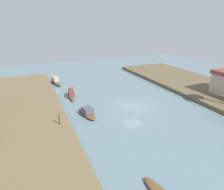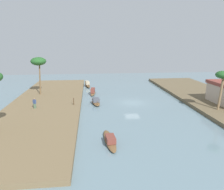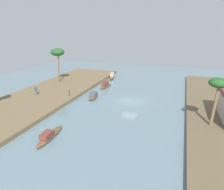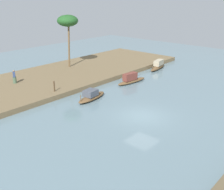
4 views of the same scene
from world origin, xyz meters
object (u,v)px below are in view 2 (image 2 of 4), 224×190
(person_on_near_bank, at_px, (35,104))
(mooring_post, at_px, (74,101))
(sampan_upstream_small, at_px, (93,92))
(sampan_midstream, at_px, (110,140))
(palm_tree_left_near, at_px, (38,62))
(sampan_open_hull, at_px, (96,102))
(sampan_downstream_large, at_px, (87,85))
(palm_tree_right_tall, at_px, (223,77))

(person_on_near_bank, relative_size, mooring_post, 1.38)
(sampan_upstream_small, bearing_deg, sampan_midstream, 10.40)
(mooring_post, distance_m, palm_tree_left_near, 11.75)
(sampan_open_hull, relative_size, person_on_near_bank, 2.64)
(sampan_downstream_large, relative_size, mooring_post, 4.04)
(sampan_open_hull, height_order, mooring_post, mooring_post)
(sampan_open_hull, relative_size, palm_tree_right_tall, 0.71)
(sampan_open_hull, xyz_separation_m, mooring_post, (1.88, -3.57, 0.71))
(sampan_upstream_small, relative_size, person_on_near_bank, 2.94)
(palm_tree_right_tall, bearing_deg, sampan_midstream, -65.09)
(sampan_open_hull, relative_size, mooring_post, 3.65)
(sampan_midstream, height_order, palm_tree_right_tall, palm_tree_right_tall)
(sampan_upstream_small, xyz_separation_m, sampan_midstream, (21.48, 1.38, -0.15))
(sampan_midstream, xyz_separation_m, palm_tree_left_near, (-20.41, -11.30, 6.37))
(mooring_post, bearing_deg, sampan_upstream_small, 160.33)
(mooring_post, xyz_separation_m, palm_tree_right_tall, (4.68, 21.53, 4.33))
(sampan_midstream, relative_size, palm_tree_left_near, 0.76)
(sampan_midstream, distance_m, palm_tree_left_near, 24.18)
(sampan_open_hull, distance_m, sampan_midstream, 14.47)
(palm_tree_left_near, bearing_deg, mooring_post, 40.57)
(palm_tree_left_near, bearing_deg, sampan_downstream_large, 135.19)
(person_on_near_bank, height_order, palm_tree_right_tall, palm_tree_right_tall)
(sampan_upstream_small, height_order, sampan_midstream, sampan_upstream_small)
(sampan_midstream, bearing_deg, mooring_post, -164.56)
(sampan_downstream_large, xyz_separation_m, mooring_post, (16.67, -2.04, 0.60))
(person_on_near_bank, height_order, palm_tree_left_near, palm_tree_left_near)
(sampan_midstream, bearing_deg, palm_tree_left_near, -155.61)
(person_on_near_bank, distance_m, mooring_post, 5.81)
(palm_tree_right_tall, bearing_deg, mooring_post, -102.27)
(palm_tree_left_near, distance_m, palm_tree_right_tall, 30.94)
(palm_tree_left_near, relative_size, palm_tree_right_tall, 1.22)
(sampan_upstream_small, relative_size, palm_tree_right_tall, 0.79)
(sampan_downstream_large, relative_size, person_on_near_bank, 2.93)
(sampan_midstream, bearing_deg, sampan_open_hull, 179.39)
(sampan_midstream, distance_m, palm_tree_right_tall, 19.38)
(sampan_open_hull, bearing_deg, sampan_upstream_small, 175.18)
(person_on_near_bank, xyz_separation_m, palm_tree_left_near, (-9.08, -1.04, 5.50))
(sampan_downstream_large, height_order, sampan_open_hull, sampan_downstream_large)
(sampan_downstream_large, distance_m, sampan_open_hull, 14.87)
(palm_tree_right_tall, bearing_deg, sampan_downstream_large, -137.61)
(sampan_downstream_large, height_order, mooring_post, mooring_post)
(sampan_midstream, height_order, person_on_near_bank, person_on_near_bank)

